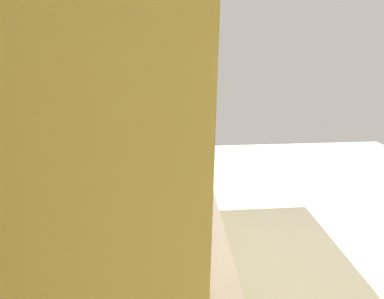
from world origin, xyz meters
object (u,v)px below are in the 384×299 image
(bowl, at_px, (178,160))
(kettle, at_px, (177,142))
(oven_range, at_px, (178,159))
(microwave, at_px, (173,180))

(bowl, xyz_separation_m, kettle, (0.41, 0.00, 0.04))
(bowl, relative_size, kettle, 0.76)
(bowl, distance_m, kettle, 0.41)
(oven_range, xyz_separation_m, microwave, (-1.68, 0.06, 0.58))
(microwave, xyz_separation_m, bowl, (0.63, -0.05, -0.12))
(bowl, height_order, kettle, kettle)
(microwave, relative_size, bowl, 3.58)
(oven_range, xyz_separation_m, kettle, (-0.65, 0.01, 0.51))
(microwave, height_order, bowl, microwave)
(microwave, bearing_deg, kettle, -2.90)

